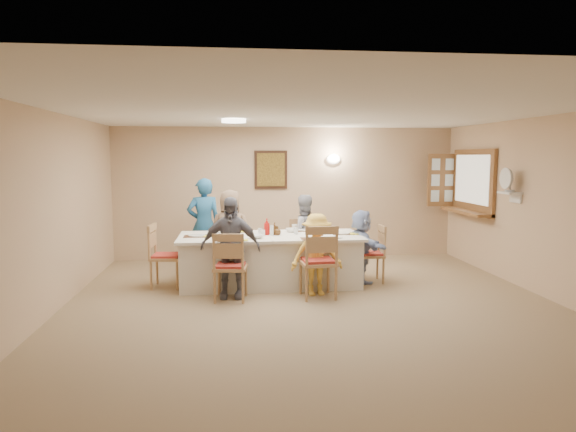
{
  "coord_description": "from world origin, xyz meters",
  "views": [
    {
      "loc": [
        -1.04,
        -6.26,
        1.94
      ],
      "look_at": [
        -0.2,
        1.4,
        1.05
      ],
      "focal_mm": 32.0,
      "sensor_mm": 36.0,
      "label": 1
    }
  ],
  "objects": [
    {
      "name": "plate_fl",
      "position": [
        -1.07,
        0.99,
        0.77
      ],
      "size": [
        0.24,
        0.24,
        0.01
      ],
      "primitive_type": "cylinder",
      "color": "white",
      "rests_on": "dining_table"
    },
    {
      "name": "teacup_a",
      "position": [
        -1.25,
        1.08,
        0.81
      ],
      "size": [
        0.16,
        0.16,
        0.09
      ],
      "primitive_type": "imported",
      "rotation": [
        0.0,
        0.0,
        -0.17
      ],
      "color": "white",
      "rests_on": "dining_table"
    },
    {
      "name": "diner_front_left",
      "position": [
        -1.07,
        0.73,
        0.7
      ],
      "size": [
        0.91,
        0.56,
        1.4
      ],
      "primitive_type": "imported",
      "rotation": [
        0.0,
        0.0,
        -0.13
      ],
      "color": "slate",
      "rests_on": "ground"
    },
    {
      "name": "diner_back_right",
      "position": [
        0.13,
        2.09,
        0.66
      ],
      "size": [
        0.79,
        0.69,
        1.32
      ],
      "primitive_type": "imported",
      "rotation": [
        0.0,
        0.0,
        3.29
      ],
      "color": "gray",
      "rests_on": "ground"
    },
    {
      "name": "napkin_fr",
      "position": [
        0.31,
        0.94,
        0.77
      ],
      "size": [
        0.13,
        0.13,
        0.01
      ],
      "primitive_type": "cube",
      "color": "yellow",
      "rests_on": "dining_table"
    },
    {
      "name": "chair_right_end",
      "position": [
        1.08,
        1.41,
        0.45
      ],
      "size": [
        0.44,
        0.44,
        0.89
      ],
      "primitive_type": null,
      "rotation": [
        0.0,
        0.0,
        -1.59
      ],
      "color": "tan",
      "rests_on": "ground"
    },
    {
      "name": "plate_bl",
      "position": [
        -1.07,
        1.83,
        0.77
      ],
      "size": [
        0.25,
        0.25,
        0.02
      ],
      "primitive_type": "cylinder",
      "color": "white",
      "rests_on": "dining_table"
    },
    {
      "name": "diner_back_left",
      "position": [
        -1.07,
        2.09,
        0.71
      ],
      "size": [
        0.79,
        0.61,
        1.42
      ],
      "primitive_type": "imported",
      "rotation": [
        0.0,
        0.0,
        3.03
      ],
      "color": "brown",
      "rests_on": "ground"
    },
    {
      "name": "chair_front_right",
      "position": [
        0.13,
        0.61,
        0.52
      ],
      "size": [
        0.53,
        0.53,
        1.03
      ],
      "primitive_type": null,
      "rotation": [
        0.0,
        0.0,
        3.21
      ],
      "color": "tan",
      "rests_on": "ground"
    },
    {
      "name": "placemat_fl",
      "position": [
        -1.07,
        0.99,
        0.76
      ],
      "size": [
        0.36,
        0.27,
        0.01
      ],
      "primitive_type": "cube",
      "color": "#472B19",
      "rests_on": "dining_table"
    },
    {
      "name": "chair_back_right",
      "position": [
        0.13,
        2.21,
        0.45
      ],
      "size": [
        0.43,
        0.43,
        0.89
      ],
      "primitive_type": null,
      "rotation": [
        0.0,
        0.0,
        -0.01
      ],
      "color": "tan",
      "rests_on": "ground"
    },
    {
      "name": "napkin_fl",
      "position": [
        -0.89,
        0.94,
        0.77
      ],
      "size": [
        0.14,
        0.14,
        0.01
      ],
      "primitive_type": "cube",
      "color": "yellow",
      "rests_on": "dining_table"
    },
    {
      "name": "napkin_re",
      "position": [
        0.83,
        1.36,
        0.77
      ],
      "size": [
        0.15,
        0.15,
        0.01
      ],
      "primitive_type": "cube",
      "color": "yellow",
      "rests_on": "dining_table"
    },
    {
      "name": "chair_front_left",
      "position": [
        -1.07,
        0.61,
        0.47
      ],
      "size": [
        0.51,
        0.51,
        0.95
      ],
      "primitive_type": null,
      "rotation": [
        0.0,
        0.0,
        3.01
      ],
      "color": "tan",
      "rests_on": "ground"
    },
    {
      "name": "placemat_bl",
      "position": [
        -1.07,
        1.83,
        0.76
      ],
      "size": [
        0.35,
        0.26,
        0.01
      ],
      "primitive_type": "cube",
      "color": "#472B19",
      "rests_on": "dining_table"
    },
    {
      "name": "plate_re",
      "position": [
        0.65,
        1.41,
        0.77
      ],
      "size": [
        0.22,
        0.22,
        0.01
      ],
      "primitive_type": "cylinder",
      "color": "white",
      "rests_on": "dining_table"
    },
    {
      "name": "placemat_fr",
      "position": [
        0.13,
        0.99,
        0.76
      ],
      "size": [
        0.37,
        0.27,
        0.01
      ],
      "primitive_type": "cube",
      "color": "#472B19",
      "rests_on": "dining_table"
    },
    {
      "name": "chair_back_left",
      "position": [
        -1.07,
        2.21,
        0.49
      ],
      "size": [
        0.53,
        0.53,
        0.98
      ],
      "primitive_type": null,
      "rotation": [
        0.0,
        0.0,
        0.15
      ],
      "color": "tan",
      "rests_on": "ground"
    },
    {
      "name": "ground",
      "position": [
        0.0,
        0.0,
        0.0
      ],
      "size": [
        7.0,
        7.0,
        0.0
      ],
      "primitive_type": "plane",
      "color": "#9A815F"
    },
    {
      "name": "ceiling_light",
      "position": [
        -1.0,
        1.5,
        2.47
      ],
      "size": [
        0.36,
        0.36,
        0.05
      ],
      "primitive_type": "cylinder",
      "color": "white",
      "rests_on": "room_walls"
    },
    {
      "name": "serving_hatch",
      "position": [
        3.21,
        2.4,
        1.5
      ],
      "size": [
        0.06,
        1.5,
        1.15
      ],
      "primitive_type": "cube",
      "color": "brown",
      "rests_on": "room_walls"
    },
    {
      "name": "condiment_malt",
      "position": [
        -0.36,
        1.4,
        0.83
      ],
      "size": [
        0.18,
        0.18,
        0.14
      ],
      "primitive_type": "imported",
      "rotation": [
        0.0,
        0.0,
        -0.34
      ],
      "color": "#4D2F14",
      "rests_on": "dining_table"
    },
    {
      "name": "hatch_sill",
      "position": [
        3.09,
        2.4,
        0.97
      ],
      "size": [
        0.3,
        1.5,
        0.05
      ],
      "primitive_type": "cube",
      "color": "brown",
      "rests_on": "room_walls"
    },
    {
      "name": "condiment_brown",
      "position": [
        -0.4,
        1.44,
        0.86
      ],
      "size": [
        0.12,
        0.12,
        0.19
      ],
      "primitive_type": "imported",
      "rotation": [
        0.0,
        0.0,
        0.17
      ],
      "color": "#4D2F14",
      "rests_on": "dining_table"
    },
    {
      "name": "wall_picture",
      "position": [
        -0.3,
        3.46,
        1.7
      ],
      "size": [
        0.62,
        0.05,
        0.72
      ],
      "color": "black",
      "rests_on": "room_walls"
    },
    {
      "name": "caregiver",
      "position": [
        -1.52,
        2.56,
        0.79
      ],
      "size": [
        0.7,
        0.56,
        1.58
      ],
      "primitive_type": "imported",
      "rotation": [
        0.0,
        0.0,
        3.3
      ],
      "color": "#246296",
      "rests_on": "ground"
    },
    {
      "name": "chair_left_end",
      "position": [
        -2.02,
        1.41,
        0.48
      ],
      "size": [
        0.5,
        0.5,
        0.96
      ],
      "primitive_type": null,
      "rotation": [
        0.0,
        0.0,
        1.48
      ],
      "color": "tan",
      "rests_on": "ground"
    },
    {
      "name": "bowl_a",
      "position": [
        -0.7,
        1.13,
        0.79
      ],
      "size": [
        0.38,
        0.38,
        0.05
      ],
      "primitive_type": "imported",
      "rotation": [
        0.0,
        0.0,
        0.43
      ],
      "color": "white",
      "rests_on": "dining_table"
    },
    {
      "name": "plate_br",
      "position": [
        0.13,
        1.83,
        0.77
      ],
      "size": [
        0.25,
        0.25,
        0.02
      ],
      "primitive_type": "cylinder",
      "color": "white",
      "rests_on": "dining_table"
    },
    {
      "name": "plate_fr",
      "position": [
        0.13,
        0.99,
        0.77
      ],
      "size": [
        0.25,
        0.25,
        0.02
      ],
      "primitive_type": "cylinder",
      "color": "white",
      "rests_on": "dining_table"
    },
    {
      "name": "diner_front_right",
      "position": [
        0.13,
        0.73,
        0.58
      ],
      "size": [
        0.85,
        0.61,
        1.15
      ],
      "primitive_type": "imported",
      "rotation": [
        0.0,
        0.0,
        0.12
      ],
      "color": "#F4BD47",
      "rests_on": "ground"
    },
    {
      "name": "condiment_ketchup",
      "position": [
        -0.52,
        1.44,
        0.89
      ],
      "size": [
        0.14,
        0.14,
        0.25
      ],
      "primitive_type": "imported",
      "rotation": [
        0.0,
        0.0,
        0.21
      ],
      "color": "#B8130F",
      "rests_on": "dining_table"
    },
    {
      "name": "napkin_le",
      "position": [
        -1.39,
        1.36,
        0.77
      ],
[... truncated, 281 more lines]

